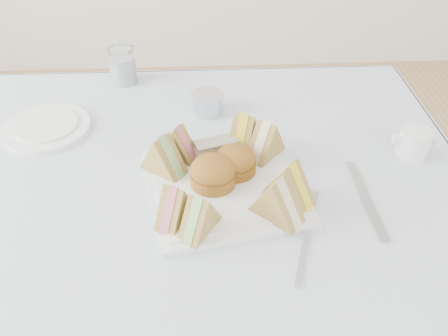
{
  "coord_description": "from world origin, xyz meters",
  "views": [
    {
      "loc": [
        0.01,
        -0.6,
        1.32
      ],
      "look_at": [
        0.04,
        0.04,
        0.8
      ],
      "focal_mm": 38.0,
      "sensor_mm": 36.0,
      "label": 1
    }
  ],
  "objects_px": {
    "serving_plate": "(224,187)",
    "creamer_jug": "(414,143)",
    "table": "(207,327)",
    "water_glass": "(123,64)"
  },
  "relations": [
    {
      "from": "serving_plate",
      "to": "creamer_jug",
      "type": "distance_m",
      "value": 0.39
    },
    {
      "from": "table",
      "to": "water_glass",
      "type": "xyz_separation_m",
      "value": [
        -0.19,
        0.46,
        0.42
      ]
    },
    {
      "from": "water_glass",
      "to": "creamer_jug",
      "type": "bearing_deg",
      "value": -28.52
    },
    {
      "from": "serving_plate",
      "to": "water_glass",
      "type": "bearing_deg",
      "value": 107.26
    },
    {
      "from": "water_glass",
      "to": "serving_plate",
      "type": "bearing_deg",
      "value": -61.5
    },
    {
      "from": "water_glass",
      "to": "creamer_jug",
      "type": "xyz_separation_m",
      "value": [
        0.6,
        -0.33,
        -0.02
      ]
    },
    {
      "from": "serving_plate",
      "to": "creamer_jug",
      "type": "bearing_deg",
      "value": 1.74
    },
    {
      "from": "table",
      "to": "serving_plate",
      "type": "xyz_separation_m",
      "value": [
        0.04,
        0.04,
        0.38
      ]
    },
    {
      "from": "table",
      "to": "serving_plate",
      "type": "distance_m",
      "value": 0.39
    },
    {
      "from": "table",
      "to": "water_glass",
      "type": "distance_m",
      "value": 0.65
    }
  ]
}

